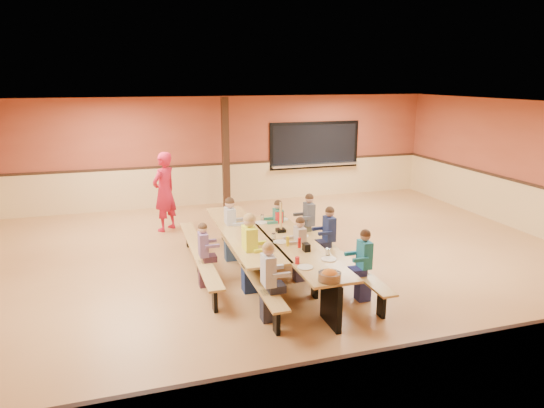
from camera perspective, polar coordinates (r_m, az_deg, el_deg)
name	(u,v)px	position (r m, az deg, el deg)	size (l,w,h in m)	color
ground	(284,263)	(9.46, 1.47, -6.97)	(12.00, 12.00, 0.00)	#A46E3E
room_envelope	(285,229)	(9.23, 1.49, -2.99)	(12.04, 10.04, 3.02)	#99452C
kitchen_pass_through	(315,147)	(14.50, 5.04, 6.67)	(2.78, 0.28, 1.38)	black
structural_post	(226,154)	(13.15, -5.47, 5.90)	(0.18, 0.18, 3.00)	black
cafeteria_table_main	(295,255)	(8.42, 2.71, -5.96)	(1.91, 3.70, 0.74)	tan
cafeteria_table_second	(243,242)	(9.06, -3.47, -4.46)	(1.91, 3.70, 0.74)	tan
seated_child_white_left	(268,283)	(7.13, -0.43, -9.23)	(0.36, 0.30, 1.20)	#BCBDC3
seated_adult_yellow	(250,253)	(8.06, -2.62, -5.83)	(0.43, 0.35, 1.34)	yellow
seated_child_grey_left	(230,230)	(9.47, -4.92, -3.02)	(0.39, 0.32, 1.24)	#B3B3B3
seated_child_teal_right	(364,266)	(7.91, 10.75, -7.16)	(0.35, 0.29, 1.17)	teal
seated_child_navy_right	(329,239)	(9.06, 6.72, -4.07)	(0.36, 0.29, 1.19)	navy
seated_child_char_right	(309,223)	(9.96, 4.36, -2.25)	(0.36, 0.30, 1.20)	#4D4F56
seated_child_purple_sec	(204,256)	(8.35, -8.04, -6.02)	(0.32, 0.27, 1.12)	slate
seated_child_green_sec	(278,229)	(9.63, 0.72, -2.96)	(0.34, 0.28, 1.15)	#2D735D
seated_child_tan_sec	(300,250)	(8.52, 3.29, -5.38)	(0.34, 0.28, 1.15)	#AB9889
standing_woman	(164,192)	(11.49, -12.54, 1.43)	(0.68, 0.44, 1.85)	red
punch_pitcher	(279,217)	(9.45, 0.86, -1.55)	(0.16, 0.16, 0.22)	red
chip_bowl	(330,276)	(6.86, 6.79, -8.38)	(0.32, 0.32, 0.15)	orange
napkin_dispenser	(306,247)	(7.95, 4.06, -5.11)	(0.10, 0.14, 0.13)	black
condiment_mustard	(288,241)	(8.16, 1.86, -4.40)	(0.06, 0.06, 0.17)	yellow
condiment_ketchup	(299,243)	(8.09, 3.24, -4.57)	(0.06, 0.06, 0.17)	#B2140F
table_paddle	(281,225)	(8.87, 1.03, -2.46)	(0.16, 0.16, 0.56)	black
place_settings	(295,240)	(8.33, 2.73, -4.23)	(0.65, 3.30, 0.11)	beige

